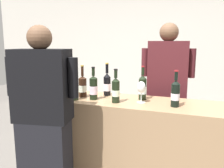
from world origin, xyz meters
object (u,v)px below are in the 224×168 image
wine_bottle_5 (175,93)px  person_guest (44,130)px  person_server (166,101)px  wine_glass (141,88)px  wine_bottle_7 (94,88)px  wine_bottle_0 (107,84)px  wine_bottle_4 (74,87)px  wine_bottle_6 (142,87)px  wine_bottle_2 (83,86)px  wine_bottle_1 (62,86)px  wine_bottle_3 (116,90)px

wine_bottle_5 → person_guest: (-0.98, -0.51, -0.28)m
person_server → person_guest: bearing=-124.9°
wine_bottle_5 → wine_glass: bearing=173.0°
wine_bottle_5 → wine_bottle_7: bearing=-179.3°
wine_bottle_0 → wine_bottle_4: size_ratio=1.06×
wine_bottle_5 → wine_bottle_6: 0.36m
wine_bottle_2 → person_server: (0.77, 0.61, -0.23)m
wine_bottle_2 → wine_bottle_5: size_ratio=1.02×
wine_bottle_7 → wine_glass: bearing=5.9°
wine_bottle_1 → wine_bottle_4: (0.15, -0.02, 0.00)m
wine_bottle_3 → person_guest: 0.71m
wine_bottle_4 → wine_bottle_5: 0.94m
wine_bottle_7 → person_guest: bearing=-113.4°
wine_bottle_4 → wine_bottle_6: (0.61, 0.25, -0.01)m
wine_bottle_5 → wine_glass: size_ratio=1.60×
person_server → wine_bottle_5: bearing=-76.8°
wine_bottle_3 → person_guest: size_ratio=0.19×
wine_bottle_4 → wine_bottle_7: size_ratio=1.01×
wine_bottle_2 → person_guest: bearing=-96.0°
wine_bottle_4 → wine_glass: size_ratio=1.64×
wine_bottle_6 → wine_bottle_0: bearing=173.3°
wine_bottle_1 → person_server: (0.93, 0.74, -0.24)m
wine_bottle_6 → wine_glass: (0.02, -0.12, 0.02)m
wine_bottle_1 → wine_bottle_5: 1.09m
wine_bottle_3 → person_server: person_server is taller
wine_bottle_7 → wine_bottle_1: bearing=-169.5°
wine_bottle_6 → wine_bottle_5: bearing=-26.1°
wine_bottle_2 → wine_bottle_7: 0.17m
wine_bottle_2 → wine_glass: 0.62m
wine_bottle_0 → wine_bottle_2: 0.25m
wine_bottle_3 → wine_bottle_7: bearing=171.5°
wine_bottle_1 → person_guest: bearing=-76.7°
wine_bottle_1 → wine_bottle_0: bearing=36.0°
wine_bottle_0 → wine_glass: 0.44m
wine_bottle_5 → person_server: (-0.16, 0.67, -0.23)m
wine_bottle_1 → wine_glass: wine_bottle_1 is taller
wine_bottle_5 → wine_bottle_7: 0.77m
wine_bottle_0 → wine_bottle_2: size_ratio=1.06×
person_server → person_guest: person_server is taller
wine_bottle_1 → wine_bottle_7: 0.33m
wine_bottle_6 → person_server: 0.59m
wine_bottle_7 → wine_bottle_6: bearing=20.8°
wine_bottle_5 → wine_bottle_3: bearing=-175.0°
wine_bottle_7 → person_guest: size_ratio=0.19×
wine_bottle_0 → wine_bottle_3: wine_bottle_0 is taller
wine_bottle_5 → person_server: person_server is taller
wine_bottle_0 → wine_bottle_4: wine_bottle_0 is taller
wine_bottle_1 → person_server: person_server is taller
wine_bottle_5 → person_guest: 1.14m
wine_bottle_1 → wine_bottle_2: bearing=38.7°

